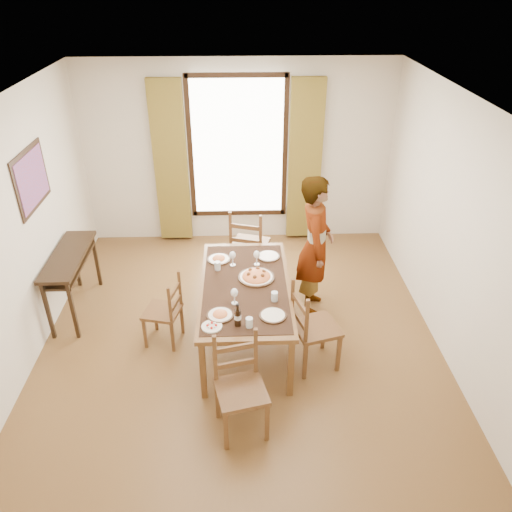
{
  "coord_description": "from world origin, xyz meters",
  "views": [
    {
      "loc": [
        0.02,
        -4.55,
        3.77
      ],
      "look_at": [
        0.18,
        0.14,
        1.0
      ],
      "focal_mm": 35.0,
      "sensor_mm": 36.0,
      "label": 1
    }
  ],
  "objects_px": {
    "dining_table": "(245,289)",
    "pasta_platter": "(256,275)",
    "console_table": "(69,263)",
    "man": "(315,246)"
  },
  "relations": [
    {
      "from": "dining_table",
      "to": "pasta_platter",
      "type": "height_order",
      "value": "pasta_platter"
    },
    {
      "from": "console_table",
      "to": "dining_table",
      "type": "height_order",
      "value": "console_table"
    },
    {
      "from": "console_table",
      "to": "dining_table",
      "type": "bearing_deg",
      "value": -17.26
    },
    {
      "from": "man",
      "to": "pasta_platter",
      "type": "xyz_separation_m",
      "value": [
        -0.71,
        -0.48,
        -0.07
      ]
    },
    {
      "from": "man",
      "to": "pasta_platter",
      "type": "distance_m",
      "value": 0.87
    },
    {
      "from": "console_table",
      "to": "pasta_platter",
      "type": "height_order",
      "value": "pasta_platter"
    },
    {
      "from": "console_table",
      "to": "pasta_platter",
      "type": "xyz_separation_m",
      "value": [
        2.21,
        -0.53,
        0.12
      ]
    },
    {
      "from": "console_table",
      "to": "pasta_platter",
      "type": "bearing_deg",
      "value": -13.45
    },
    {
      "from": "pasta_platter",
      "to": "dining_table",
      "type": "bearing_deg",
      "value": -136.5
    },
    {
      "from": "console_table",
      "to": "dining_table",
      "type": "xyz_separation_m",
      "value": [
        2.09,
        -0.65,
        0.01
      ]
    }
  ]
}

